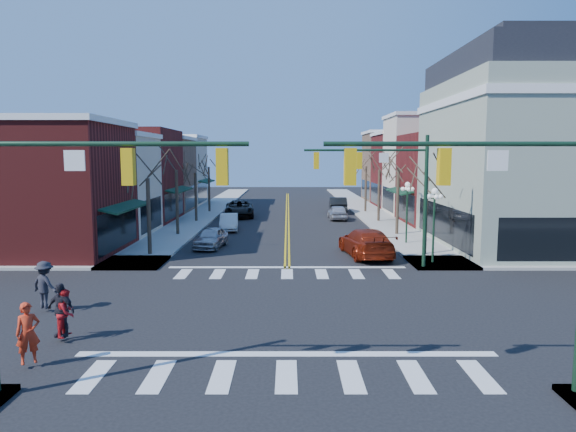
{
  "coord_description": "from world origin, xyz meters",
  "views": [
    {
      "loc": [
        0.04,
        -19.87,
        6.12
      ],
      "look_at": [
        0.05,
        8.2,
        2.8
      ],
      "focal_mm": 32.0,
      "sensor_mm": 36.0,
      "label": 1
    }
  ],
  "objects_px": {
    "lamppost_midblock": "(407,202)",
    "car_left_near": "(211,238)",
    "lamppost_corner": "(434,212)",
    "car_right_mid": "(337,212)",
    "car_right_near": "(366,242)",
    "pedestrian_dark_b": "(45,285)",
    "car_left_mid": "(229,222)",
    "car_right_far": "(338,205)",
    "pedestrian_red_a": "(28,333)",
    "pedestrian_dark_a": "(61,310)",
    "car_left_far": "(239,209)",
    "pedestrian_red_b": "(66,313)",
    "victorian_corner": "(535,147)"
  },
  "relations": [
    {
      "from": "car_left_mid",
      "to": "car_right_far",
      "type": "relative_size",
      "value": 0.81
    },
    {
      "from": "lamppost_corner",
      "to": "car_left_far",
      "type": "bearing_deg",
      "value": 119.98
    },
    {
      "from": "pedestrian_red_a",
      "to": "pedestrian_dark_b",
      "type": "distance_m",
      "value": 5.74
    },
    {
      "from": "lamppost_midblock",
      "to": "car_left_far",
      "type": "bearing_deg",
      "value": 129.03
    },
    {
      "from": "lamppost_corner",
      "to": "pedestrian_dark_a",
      "type": "height_order",
      "value": "lamppost_corner"
    },
    {
      "from": "car_left_far",
      "to": "pedestrian_dark_b",
      "type": "bearing_deg",
      "value": -103.83
    },
    {
      "from": "lamppost_corner",
      "to": "car_left_mid",
      "type": "bearing_deg",
      "value": 134.25
    },
    {
      "from": "car_left_near",
      "to": "car_right_near",
      "type": "relative_size",
      "value": 0.68
    },
    {
      "from": "lamppost_corner",
      "to": "car_right_mid",
      "type": "height_order",
      "value": "lamppost_corner"
    },
    {
      "from": "lamppost_corner",
      "to": "car_right_near",
      "type": "height_order",
      "value": "lamppost_corner"
    },
    {
      "from": "pedestrian_red_b",
      "to": "pedestrian_red_a",
      "type": "bearing_deg",
      "value": 179.08
    },
    {
      "from": "victorian_corner",
      "to": "pedestrian_red_a",
      "type": "distance_m",
      "value": 31.78
    },
    {
      "from": "car_left_mid",
      "to": "car_right_mid",
      "type": "relative_size",
      "value": 0.99
    },
    {
      "from": "car_right_far",
      "to": "pedestrian_dark_a",
      "type": "xyz_separation_m",
      "value": [
        -12.87,
        -38.35,
        0.22
      ]
    },
    {
      "from": "car_left_mid",
      "to": "pedestrian_red_a",
      "type": "bearing_deg",
      "value": -100.61
    },
    {
      "from": "car_left_far",
      "to": "victorian_corner",
      "type": "bearing_deg",
      "value": -43.13
    },
    {
      "from": "victorian_corner",
      "to": "pedestrian_dark_a",
      "type": "height_order",
      "value": "victorian_corner"
    },
    {
      "from": "car_left_near",
      "to": "pedestrian_dark_a",
      "type": "bearing_deg",
      "value": -89.99
    },
    {
      "from": "lamppost_corner",
      "to": "car_left_mid",
      "type": "height_order",
      "value": "lamppost_corner"
    },
    {
      "from": "pedestrian_red_a",
      "to": "pedestrian_dark_a",
      "type": "relative_size",
      "value": 0.98
    },
    {
      "from": "car_left_far",
      "to": "pedestrian_dark_b",
      "type": "distance_m",
      "value": 31.63
    },
    {
      "from": "car_right_near",
      "to": "pedestrian_dark_b",
      "type": "distance_m",
      "value": 18.15
    },
    {
      "from": "car_right_far",
      "to": "car_left_mid",
      "type": "bearing_deg",
      "value": 54.63
    },
    {
      "from": "lamppost_midblock",
      "to": "car_left_near",
      "type": "bearing_deg",
      "value": -174.91
    },
    {
      "from": "car_left_mid",
      "to": "car_right_far",
      "type": "xyz_separation_m",
      "value": [
        10.21,
        13.06,
        0.16
      ]
    },
    {
      "from": "lamppost_corner",
      "to": "car_left_mid",
      "type": "xyz_separation_m",
      "value": [
        -13.0,
        13.34,
        -2.28
      ]
    },
    {
      "from": "car_left_far",
      "to": "car_right_far",
      "type": "bearing_deg",
      "value": 15.45
    },
    {
      "from": "car_left_near",
      "to": "pedestrian_dark_a",
      "type": "xyz_separation_m",
      "value": [
        -2.39,
        -17.26,
        0.37
      ]
    },
    {
      "from": "lamppost_midblock",
      "to": "car_right_far",
      "type": "xyz_separation_m",
      "value": [
        -2.79,
        19.91,
        -2.12
      ]
    },
    {
      "from": "car_left_mid",
      "to": "car_left_far",
      "type": "height_order",
      "value": "car_left_far"
    },
    {
      "from": "pedestrian_red_b",
      "to": "pedestrian_dark_a",
      "type": "bearing_deg",
      "value": 106.86
    },
    {
      "from": "car_left_far",
      "to": "pedestrian_red_a",
      "type": "relative_size",
      "value": 3.34
    },
    {
      "from": "lamppost_midblock",
      "to": "pedestrian_red_b",
      "type": "distance_m",
      "value": 24.14
    },
    {
      "from": "car_left_near",
      "to": "car_left_mid",
      "type": "xyz_separation_m",
      "value": [
        0.27,
        8.03,
        -0.01
      ]
    },
    {
      "from": "car_left_far",
      "to": "pedestrian_red_a",
      "type": "distance_m",
      "value": 36.75
    },
    {
      "from": "car_left_mid",
      "to": "lamppost_corner",
      "type": "bearing_deg",
      "value": -50.85
    },
    {
      "from": "car_right_near",
      "to": "victorian_corner",
      "type": "bearing_deg",
      "value": -170.16
    },
    {
      "from": "car_left_near",
      "to": "car_right_far",
      "type": "xyz_separation_m",
      "value": [
        10.49,
        21.09,
        0.16
      ]
    },
    {
      "from": "car_right_mid",
      "to": "pedestrian_red_b",
      "type": "relative_size",
      "value": 2.59
    },
    {
      "from": "lamppost_corner",
      "to": "car_right_mid",
      "type": "xyz_separation_m",
      "value": [
        -3.4,
        20.43,
        -2.26
      ]
    },
    {
      "from": "pedestrian_dark_a",
      "to": "lamppost_corner",
      "type": "bearing_deg",
      "value": 58.49
    },
    {
      "from": "victorian_corner",
      "to": "pedestrian_red_b",
      "type": "bearing_deg",
      "value": -143.05
    },
    {
      "from": "car_right_mid",
      "to": "pedestrian_red_b",
      "type": "bearing_deg",
      "value": 68.85
    },
    {
      "from": "victorian_corner",
      "to": "car_left_near",
      "type": "height_order",
      "value": "victorian_corner"
    },
    {
      "from": "car_left_far",
      "to": "pedestrian_dark_a",
      "type": "height_order",
      "value": "pedestrian_dark_a"
    },
    {
      "from": "car_left_far",
      "to": "car_right_near",
      "type": "distance_m",
      "value": 22.26
    },
    {
      "from": "victorian_corner",
      "to": "car_right_near",
      "type": "height_order",
      "value": "victorian_corner"
    },
    {
      "from": "car_right_mid",
      "to": "car_right_near",
      "type": "bearing_deg",
      "value": 89.37
    },
    {
      "from": "car_left_mid",
      "to": "pedestrian_dark_b",
      "type": "distance_m",
      "value": 22.59
    },
    {
      "from": "pedestrian_red_a",
      "to": "pedestrian_dark_a",
      "type": "xyz_separation_m",
      "value": [
        -0.01,
        2.18,
        0.01
      ]
    }
  ]
}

